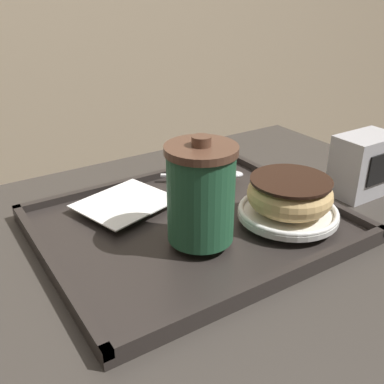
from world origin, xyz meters
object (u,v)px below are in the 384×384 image
(donut_chocolate_glazed, at_px, (290,194))
(spoon, at_px, (221,175))
(coffee_cup_front, at_px, (199,193))
(napkin_dispenser, at_px, (363,165))

(donut_chocolate_glazed, height_order, spoon, donut_chocolate_glazed)
(coffee_cup_front, xyz_separation_m, spoon, (0.15, 0.15, -0.06))
(spoon, bearing_deg, donut_chocolate_glazed, -56.12)
(donut_chocolate_glazed, distance_m, spoon, 0.17)
(coffee_cup_front, distance_m, napkin_dispenser, 0.34)
(spoon, bearing_deg, coffee_cup_front, -100.08)
(donut_chocolate_glazed, xyz_separation_m, spoon, (0.00, 0.17, -0.03))
(donut_chocolate_glazed, bearing_deg, spoon, 89.33)
(coffee_cup_front, xyz_separation_m, napkin_dispenser, (0.34, 0.00, -0.04))
(coffee_cup_front, relative_size, spoon, 1.12)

